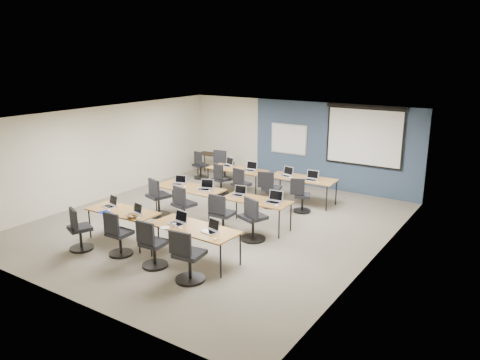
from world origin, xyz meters
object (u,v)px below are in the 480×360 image
Objects in this scene: task_chair_9 at (241,187)px; utility_table at (210,156)px; laptop_5 at (205,187)px; laptop_4 at (179,182)px; laptop_7 at (274,200)px; task_chair_8 at (220,182)px; laptop_2 at (179,221)px; laptop_8 at (228,164)px; training_table_back_left at (237,170)px; task_chair_10 at (270,192)px; training_table_front_right at (194,229)px; task_chair_3 at (188,260)px; laptop_1 at (135,212)px; spare_chair_b at (200,167)px; task_chair_11 at (301,198)px; training_table_front_left at (122,213)px; laptop_3 at (211,229)px; task_chair_4 at (158,200)px; laptop_11 at (311,178)px; training_table_mid_left at (189,189)px; task_chair_1 at (118,237)px; task_chair_2 at (152,248)px; whiteboard at (289,139)px; laptop_6 at (239,193)px; training_table_mid_right at (257,202)px; training_table_back_right at (302,179)px; spare_chair_a at (224,167)px; laptop_10 at (287,174)px; projector_screen at (365,133)px; task_chair_5 at (183,209)px; task_chair_7 at (253,222)px; laptop_9 at (250,168)px; laptop_0 at (111,204)px.

utility_table is at bearing 152.54° from task_chair_9.
laptop_4 is at bearing 161.15° from laptop_5.
laptop_7 is 0.38× the size of task_chair_8.
laptop_2 is 0.97× the size of laptop_8.
training_table_back_left is 1.76m from task_chair_10.
training_table_front_right is 2.41m from laptop_7.
task_chair_3 reaches higher than task_chair_10.
task_chair_9 is at bearing -1.01° from task_chair_8.
laptop_1 is 5.87m from spare_chair_b.
task_chair_10 reaches higher than task_chair_11.
training_table_front_left is 2.45m from laptop_3.
task_chair_4 is (-2.11, 1.61, -0.36)m from laptop_2.
task_chair_4 is 2.91× the size of laptop_7.
laptop_7 reaches higher than utility_table.
laptop_11 is (2.79, 2.39, 0.00)m from laptop_4.
task_chair_3 is 4.76m from task_chair_11.
laptop_3 is (2.00, 0.10, 0.00)m from laptop_1.
training_table_front_right is 5.06m from training_table_back_left.
laptop_8 is 1.42m from task_chair_9.
training_table_mid_left is 2.98m from task_chair_1.
task_chair_8 is at bearing 153.20° from task_chair_11.
task_chair_2 reaches higher than laptop_1.
laptop_11 is at bearing 80.32° from laptop_1.
laptop_11 reaches higher than laptop_1.
whiteboard is at bearing 92.52° from task_chair_4.
laptop_7 reaches higher than laptop_4.
laptop_8 reaches higher than laptop_6.
laptop_6 is at bearing 123.15° from laptop_3.
training_table_mid_right is 5.03m from spare_chair_b.
training_table_back_right is at bearing 64.64° from training_table_front_left.
training_table_back_right is 3.44m from spare_chair_a.
laptop_1 is 1.01× the size of laptop_4.
spare_chair_b is (-4.06, 2.96, -0.29)m from training_table_mid_right.
training_table_front_right is at bearing -43.28° from laptop_8.
laptop_8 is 2.14m from laptop_10.
projector_screen is 5.09m from laptop_5.
training_table_back_left is 5.25m from laptop_3.
laptop_5 is 0.33× the size of task_chair_10.
task_chair_8 is at bearing 118.43° from task_chair_5.
laptop_4 reaches higher than task_chair_8.
training_table_back_right is 6.06× the size of laptop_4.
task_chair_8 is at bearing 158.16° from task_chair_7.
training_table_front_left is 4.77m from laptop_9.
laptop_5 is at bearing 104.07° from task_chair_2.
laptop_0 is at bearing -98.80° from laptop_10.
laptop_10 is 0.34× the size of spare_chair_a.
training_table_back_left is 3.19m from task_chair_5.
laptop_0 is 1.24m from task_chair_1.
task_chair_3 reaches higher than task_chair_2.
projector_screen is at bearing 49.08° from task_chair_11.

